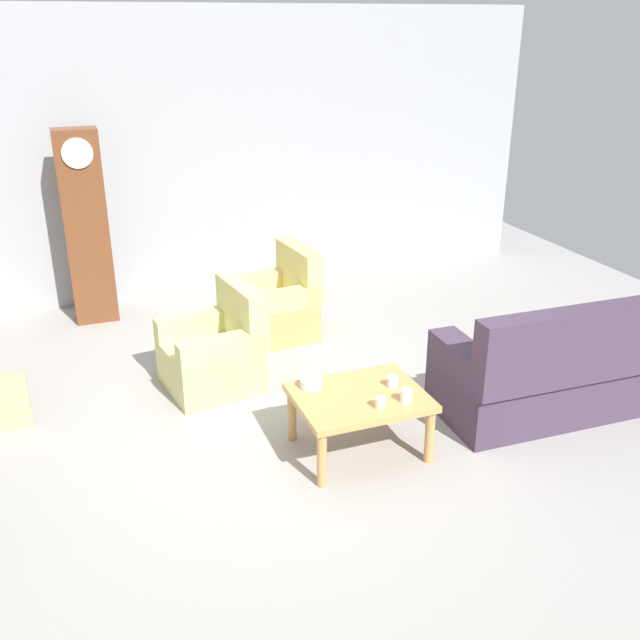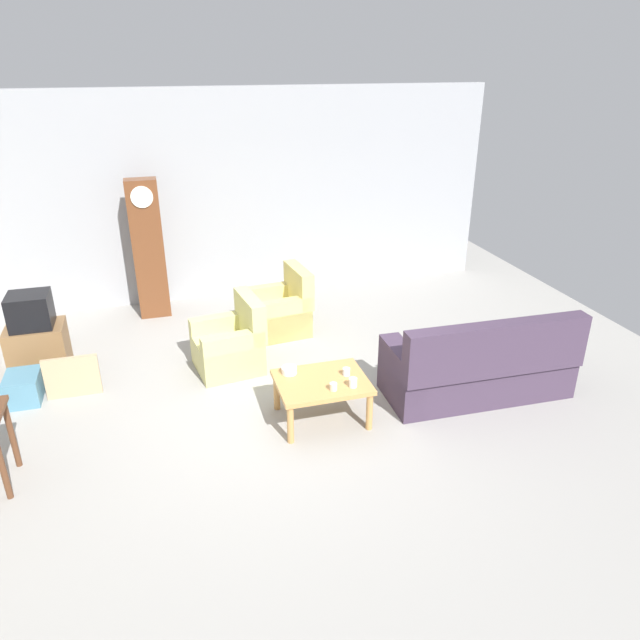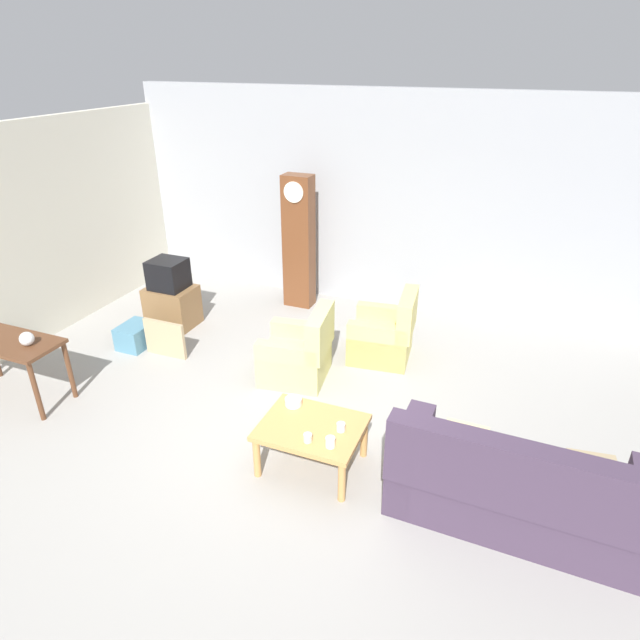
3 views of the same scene
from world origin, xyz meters
name	(u,v)px [view 2 (image 2 of 3)]	position (x,y,z in m)	size (l,w,h in m)	color
ground_plane	(285,405)	(0.00, 0.00, 0.00)	(10.40, 10.40, 0.00)	#999691
garage_door_wall	(230,196)	(0.00, 3.60, 1.60)	(8.40, 0.16, 3.20)	#9EA0A5
couch_floral	(479,368)	(2.19, -0.39, 0.35)	(2.12, 0.93, 1.04)	#423347
armchair_olive_near	(231,346)	(-0.43, 1.05, 0.31)	(0.89, 0.86, 0.92)	#CCC67A
armchair_olive_far	(281,311)	(0.40, 1.93, 0.31)	(0.87, 0.84, 0.92)	#DBCB72
coffee_table_wood	(322,386)	(0.33, -0.36, 0.41)	(0.96, 0.76, 0.48)	tan
grandfather_clock	(148,249)	(-1.30, 3.04, 1.03)	(0.44, 0.30, 2.04)	brown
tv_stand_cabinet	(38,348)	(-2.74, 1.69, 0.29)	(0.68, 0.52, 0.58)	brown
tv_crt	(30,311)	(-2.74, 1.69, 0.79)	(0.48, 0.44, 0.42)	black
framed_picture_leaning	(72,377)	(-2.28, 0.88, 0.25)	(0.60, 0.05, 0.50)	tan
storage_box_blue	(24,388)	(-2.82, 0.94, 0.16)	(0.37, 0.48, 0.32)	teal
cup_white_porcelain	(353,382)	(0.60, -0.58, 0.53)	(0.09, 0.09, 0.10)	white
cup_blue_rimmed	(346,372)	(0.61, -0.33, 0.52)	(0.08, 0.08, 0.08)	silver
cup_cream_tall	(333,387)	(0.39, -0.59, 0.52)	(0.08, 0.08, 0.08)	beige
bowl_white_stacked	(289,370)	(0.03, -0.13, 0.52)	(0.17, 0.17, 0.07)	white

